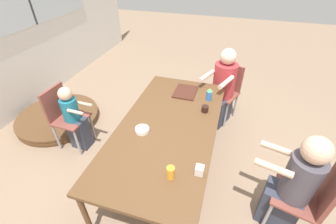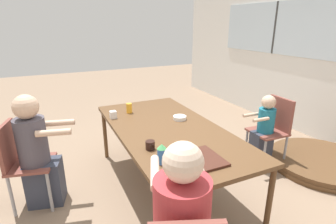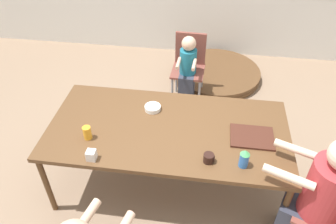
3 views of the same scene
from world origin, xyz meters
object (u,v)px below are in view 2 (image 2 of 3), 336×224
(bowl_white_shallow, at_px, (180,118))
(chair_for_woman_green_shirt, at_px, (20,158))
(person_woman_green_shirt, at_px, (38,155))
(folded_table_stack, at_px, (321,162))
(coffee_mug, at_px, (150,145))
(sippy_cup, at_px, (162,154))
(juice_glass, at_px, (129,108))
(person_toddler, at_px, (263,133))
(milk_carton_small, at_px, (113,115))
(chair_for_toddler, at_px, (274,125))

(bowl_white_shallow, bearing_deg, chair_for_woman_green_shirt, -95.98)
(person_woman_green_shirt, bearing_deg, folded_table_stack, 91.06)
(coffee_mug, relative_size, sippy_cup, 0.53)
(chair_for_woman_green_shirt, xyz_separation_m, juice_glass, (-0.30, 1.20, 0.25))
(person_toddler, bearing_deg, milk_carton_small, 73.56)
(chair_for_woman_green_shirt, height_order, chair_for_toddler, same)
(chair_for_woman_green_shirt, height_order, coffee_mug, chair_for_woman_green_shirt)
(person_toddler, distance_m, sippy_cup, 1.80)
(chair_for_toddler, height_order, sippy_cup, sippy_cup)
(coffee_mug, height_order, bowl_white_shallow, coffee_mug)
(sippy_cup, distance_m, folded_table_stack, 2.47)
(chair_for_toddler, bearing_deg, folded_table_stack, -122.15)
(juice_glass, bearing_deg, person_woman_green_shirt, -71.99)
(chair_for_woman_green_shirt, relative_size, person_toddler, 0.94)
(juice_glass, xyz_separation_m, milk_carton_small, (0.11, -0.23, -0.02))
(person_woman_green_shirt, distance_m, folded_table_stack, 3.38)
(folded_table_stack, bearing_deg, chair_for_toddler, -124.58)
(juice_glass, relative_size, bowl_white_shallow, 0.79)
(chair_for_toddler, bearing_deg, chair_for_woman_green_shirt, 84.29)
(person_woman_green_shirt, bearing_deg, chair_for_woman_green_shirt, -90.00)
(chair_for_toddler, height_order, bowl_white_shallow, chair_for_toddler)
(person_woman_green_shirt, xyz_separation_m, milk_carton_small, (-0.23, 0.82, 0.22))
(chair_for_toddler, relative_size, coffee_mug, 9.97)
(juice_glass, height_order, milk_carton_small, juice_glass)
(chair_for_woman_green_shirt, relative_size, coffee_mug, 9.97)
(bowl_white_shallow, bearing_deg, juice_glass, -136.44)
(person_woman_green_shirt, distance_m, milk_carton_small, 0.88)
(juice_glass, xyz_separation_m, folded_table_stack, (1.08, 2.22, -0.73))
(juice_glass, bearing_deg, milk_carton_small, -64.50)
(person_toddler, bearing_deg, chair_for_toddler, -90.00)
(person_woman_green_shirt, height_order, bowl_white_shallow, person_woman_green_shirt)
(person_woman_green_shirt, xyz_separation_m, sippy_cup, (0.95, 0.92, 0.27))
(folded_table_stack, bearing_deg, sippy_cup, -84.97)
(sippy_cup, bearing_deg, chair_for_toddler, 107.51)
(juice_glass, height_order, folded_table_stack, juice_glass)
(chair_for_woman_green_shirt, distance_m, folded_table_stack, 3.54)
(bowl_white_shallow, relative_size, folded_table_stack, 0.12)
(chair_for_woman_green_shirt, height_order, person_woman_green_shirt, person_woman_green_shirt)
(milk_carton_small, xyz_separation_m, bowl_white_shallow, (0.37, 0.68, -0.02))
(chair_for_toddler, relative_size, milk_carton_small, 10.36)
(milk_carton_small, height_order, folded_table_stack, milk_carton_small)
(coffee_mug, bearing_deg, person_toddler, 100.78)
(chair_for_woman_green_shirt, bearing_deg, milk_carton_small, 115.06)
(chair_for_woman_green_shirt, relative_size, juice_glass, 7.45)
(person_toddler, xyz_separation_m, sippy_cup, (0.58, -1.66, 0.37))
(person_toddler, height_order, folded_table_stack, person_toddler)
(chair_for_toddler, xyz_separation_m, juice_glass, (-0.71, -1.69, 0.25))
(milk_carton_small, bearing_deg, chair_for_woman_green_shirt, -78.79)
(chair_for_toddler, bearing_deg, coffee_mug, 102.10)
(coffee_mug, distance_m, milk_carton_small, 0.92)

